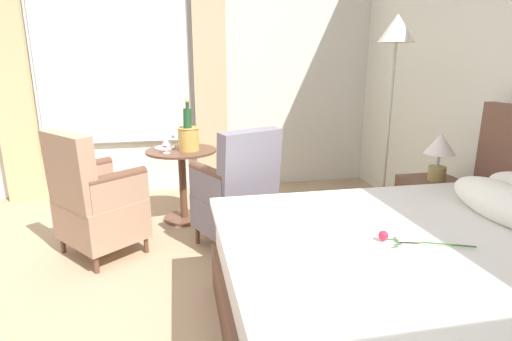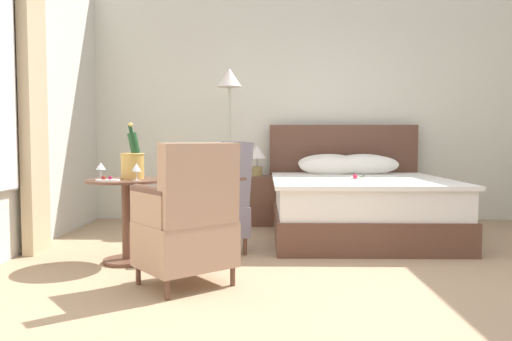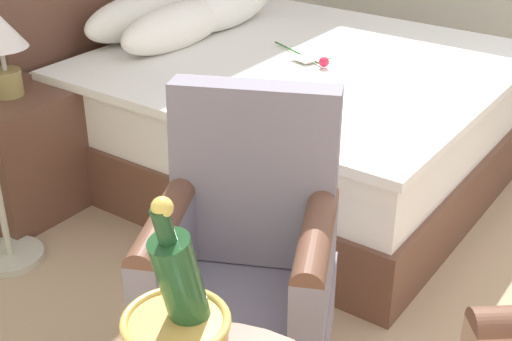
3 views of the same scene
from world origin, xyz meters
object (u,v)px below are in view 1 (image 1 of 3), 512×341
object	(u,v)px
bed	(441,290)
snack_plate	(165,147)
nightstand	(432,216)
wine_glass_near_bucket	(171,136)
side_table_round	(183,177)
champagne_bucket	(188,135)
armchair_facing_bed	(95,202)
wine_glass_near_edge	(166,142)
armchair_by_window	(238,195)
bedside_lamp	(440,149)
floor_lamp_brass	(394,62)

from	to	relation	value
bed	snack_plate	distance (m)	2.63
nightstand	wine_glass_near_bucket	xyz separation A→B (m)	(-1.22, -2.02, 0.50)
nightstand	snack_plate	bearing A→B (deg)	-118.89
side_table_round	snack_plate	bearing A→B (deg)	-123.50
bed	champagne_bucket	distance (m)	2.42
nightstand	armchair_facing_bed	xyz separation A→B (m)	(-0.43, -2.60, 0.15)
armchair_facing_bed	wine_glass_near_edge	bearing A→B (deg)	132.11
wine_glass_near_bucket	armchair_by_window	distance (m)	1.08
wine_glass_near_edge	armchair_facing_bed	xyz separation A→B (m)	(0.49, -0.55, -0.35)
bed	side_table_round	xyz separation A→B (m)	(-2.12, -1.23, 0.07)
side_table_round	armchair_facing_bed	xyz separation A→B (m)	(0.62, -0.68, 0.01)
nightstand	armchair_by_window	distance (m)	1.56
bedside_lamp	nightstand	bearing A→B (deg)	0.00
floor_lamp_brass	champagne_bucket	distance (m)	1.85
bedside_lamp	snack_plate	world-z (taller)	bedside_lamp
wine_glass_near_bucket	wine_glass_near_edge	size ratio (longest dim) A/B	1.02
floor_lamp_brass	wine_glass_near_edge	xyz separation A→B (m)	(-0.61, -1.79, -0.68)
bed	bedside_lamp	xyz separation A→B (m)	(-1.07, 0.69, 0.47)
champagne_bucket	wine_glass_near_edge	world-z (taller)	champagne_bucket
wine_glass_near_bucket	wine_glass_near_edge	distance (m)	0.30
bedside_lamp	side_table_round	xyz separation A→B (m)	(-1.05, -1.93, -0.40)
floor_lamp_brass	bed	bearing A→B (deg)	-17.12
wine_glass_near_edge	snack_plate	world-z (taller)	wine_glass_near_edge
bedside_lamp	armchair_facing_bed	bearing A→B (deg)	-99.35
snack_plate	armchair_by_window	world-z (taller)	armchair_by_window
nightstand	champagne_bucket	bearing A→B (deg)	-118.37
nightstand	snack_plate	size ratio (longest dim) A/B	3.06
side_table_round	armchair_facing_bed	world-z (taller)	armchair_facing_bed
side_table_round	champagne_bucket	world-z (taller)	champagne_bucket
champagne_bucket	armchair_by_window	size ratio (longest dim) A/B	0.47
floor_lamp_brass	wine_glass_near_bucket	distance (m)	2.09
side_table_round	champagne_bucket	xyz separation A→B (m)	(0.04, 0.07, 0.40)
armchair_by_window	armchair_facing_bed	world-z (taller)	armchair_by_window
armchair_by_window	champagne_bucket	bearing A→B (deg)	-152.85
side_table_round	snack_plate	size ratio (longest dim) A/B	3.63
floor_lamp_brass	wine_glass_near_bucket	bearing A→B (deg)	-117.43
bedside_lamp	wine_glass_near_bucket	distance (m)	2.36
side_table_round	armchair_facing_bed	bearing A→B (deg)	-47.60
snack_plate	bed	bearing A→B (deg)	32.02
bedside_lamp	armchair_by_window	world-z (taller)	armchair_by_window
bedside_lamp	armchair_by_window	distance (m)	1.59
snack_plate	wine_glass_near_bucket	bearing A→B (deg)	140.64
bed	wine_glass_near_edge	distance (m)	2.45
floor_lamp_brass	armchair_facing_bed	world-z (taller)	floor_lamp_brass
bed	wine_glass_near_edge	world-z (taller)	bed
side_table_round	champagne_bucket	bearing A→B (deg)	58.01
bedside_lamp	floor_lamp_brass	xyz separation A→B (m)	(-0.31, -0.27, 0.64)
bedside_lamp	floor_lamp_brass	world-z (taller)	floor_lamp_brass
bed	armchair_facing_bed	xyz separation A→B (m)	(-1.50, -1.91, 0.08)
side_table_round	wine_glass_near_edge	size ratio (longest dim) A/B	4.93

